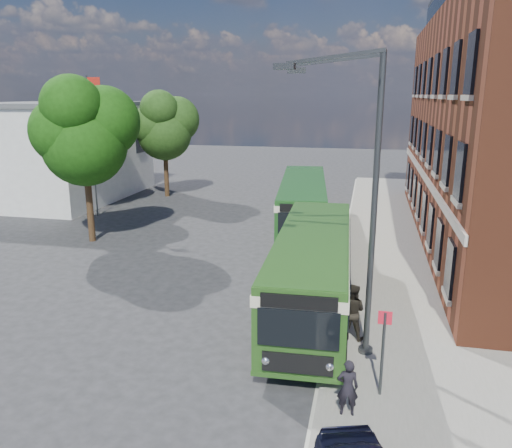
# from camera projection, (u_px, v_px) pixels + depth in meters

# --- Properties ---
(ground) EXTENTS (120.00, 120.00, 0.00)m
(ground) POSITION_uv_depth(u_px,v_px,m) (222.00, 314.00, 18.42)
(ground) COLOR #29292B
(ground) RESTS_ON ground
(pavement) EXTENTS (6.00, 48.00, 0.15)m
(pavement) POSITION_uv_depth(u_px,v_px,m) (405.00, 258.00, 24.46)
(pavement) COLOR gray
(pavement) RESTS_ON ground
(kerb_line) EXTENTS (0.12, 48.00, 0.01)m
(kerb_line) POSITION_uv_depth(u_px,v_px,m) (342.00, 255.00, 25.13)
(kerb_line) COLOR beige
(kerb_line) RESTS_ON ground
(white_building) EXTENTS (9.40, 13.40, 7.30)m
(white_building) POSITION_uv_depth(u_px,v_px,m) (63.00, 151.00, 38.32)
(white_building) COLOR silver
(white_building) RESTS_ON ground
(flagpole) EXTENTS (0.95, 0.10, 9.00)m
(flagpole) POSITION_uv_depth(u_px,v_px,m) (92.00, 141.00, 32.09)
(flagpole) COLOR #343739
(flagpole) RESTS_ON ground
(street_lamp) EXTENTS (2.96, 2.38, 9.00)m
(street_lamp) POSITION_uv_depth(u_px,v_px,m) (361.00, 205.00, 14.30)
(street_lamp) COLOR #343739
(street_lamp) RESTS_ON ground
(bus_stop_sign) EXTENTS (0.35, 0.08, 2.52)m
(bus_stop_sign) POSITION_uv_depth(u_px,v_px,m) (383.00, 348.00, 12.88)
(bus_stop_sign) COLOR #343739
(bus_stop_sign) RESTS_ON ground
(bus_front) EXTENTS (3.02, 11.14, 3.02)m
(bus_front) POSITION_uv_depth(u_px,v_px,m) (313.00, 265.00, 18.16)
(bus_front) COLOR #27511A
(bus_front) RESTS_ON ground
(bus_rear) EXTENTS (3.89, 12.33, 3.02)m
(bus_rear) POSITION_uv_depth(u_px,v_px,m) (303.00, 200.00, 29.31)
(bus_rear) COLOR #1C4E1B
(bus_rear) RESTS_ON ground
(pedestrian_a) EXTENTS (0.58, 0.43, 1.48)m
(pedestrian_a) POSITION_uv_depth(u_px,v_px,m) (348.00, 387.00, 12.23)
(pedestrian_a) COLOR black
(pedestrian_a) RESTS_ON pavement
(pedestrian_b) EXTENTS (1.00, 0.84, 1.85)m
(pedestrian_b) POSITION_uv_depth(u_px,v_px,m) (352.00, 312.00, 16.06)
(pedestrian_b) COLOR black
(pedestrian_b) RESTS_ON pavement
(tree_left) EXTENTS (5.25, 4.99, 8.86)m
(tree_left) POSITION_uv_depth(u_px,v_px,m) (84.00, 131.00, 26.04)
(tree_left) COLOR #362213
(tree_left) RESTS_ON ground
(tree_mid) EXTENTS (5.24, 4.98, 8.85)m
(tree_mid) POSITION_uv_depth(u_px,v_px,m) (78.00, 123.00, 32.92)
(tree_mid) COLOR #362213
(tree_mid) RESTS_ON ground
(tree_right) EXTENTS (4.87, 4.63, 8.22)m
(tree_right) POSITION_uv_depth(u_px,v_px,m) (165.00, 125.00, 38.25)
(tree_right) COLOR #362213
(tree_right) RESTS_ON ground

